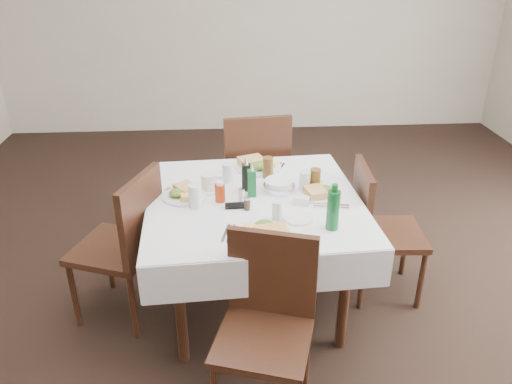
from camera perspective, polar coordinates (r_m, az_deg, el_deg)
ground_plane at (r=3.33m, az=3.43°, el=-12.77°), size 7.00×7.00×0.00m
room_shell at (r=2.61m, az=4.48°, el=17.73°), size 6.04×7.04×2.80m
dining_table at (r=2.98m, az=-0.24°, el=-2.20°), size 1.32×1.32×0.76m
chair_north at (r=3.78m, az=-0.13°, el=2.74°), size 0.54×0.54×1.02m
chair_south at (r=2.45m, az=1.31°, el=-13.83°), size 0.54×0.54×0.92m
chair_east at (r=3.25m, az=13.57°, el=-3.53°), size 0.45×0.45×0.91m
chair_west at (r=3.04m, az=-14.45°, el=-5.23°), size 0.58×0.58×0.96m
meal_north at (r=3.32m, az=0.14°, el=3.13°), size 0.31×0.31×0.07m
meal_south at (r=2.54m, az=1.05°, el=-4.73°), size 0.30×0.30×0.07m
meal_east at (r=2.99m, az=7.13°, el=0.03°), size 0.26×0.26×0.06m
meal_west at (r=2.98m, az=-8.23°, el=-0.15°), size 0.26×0.26×0.06m
side_plate_a at (r=3.23m, az=-4.67°, el=1.90°), size 0.15×0.15×0.01m
side_plate_b at (r=2.72m, az=4.83°, el=-3.01°), size 0.16×0.16×0.01m
water_n at (r=3.12m, az=-3.29°, el=2.21°), size 0.07×0.07×0.12m
water_s at (r=2.69m, az=2.49°, el=-2.17°), size 0.06×0.06×0.11m
water_e at (r=3.02m, az=5.60°, el=1.24°), size 0.07×0.07×0.13m
water_w at (r=2.83m, az=-6.96°, el=-0.45°), size 0.07×0.07×0.14m
iced_tea_a at (r=3.18m, az=1.38°, el=2.83°), size 0.07×0.07×0.14m
iced_tea_b at (r=3.04m, az=6.77°, el=1.44°), size 0.06×0.06×0.13m
bread_basket at (r=3.03m, az=2.64°, el=0.78°), size 0.19×0.19×0.06m
oil_cruet_dark at (r=3.00m, az=-1.15°, el=1.82°), size 0.05×0.05×0.22m
oil_cruet_green at (r=2.93m, az=-0.49°, el=1.15°), size 0.05×0.05×0.21m
ketchup_bottle at (r=2.89m, az=-4.14°, el=-0.00°), size 0.06×0.06×0.13m
salt_shaker at (r=2.88m, az=-1.65°, el=-0.39°), size 0.04×0.04×0.08m
pepper_shaker at (r=2.80m, az=-1.02°, el=-1.32°), size 0.03×0.03×0.08m
coffee_mug at (r=3.02m, az=-5.35°, el=1.03°), size 0.16×0.15×0.11m
sunglasses at (r=2.83m, az=-2.36°, el=-1.57°), size 0.12×0.04×0.03m
green_bottle at (r=2.61m, az=8.80°, el=-1.96°), size 0.07×0.07×0.26m
sugar_caddy at (r=2.88m, az=5.21°, el=-0.94°), size 0.10×0.07×0.05m
cutlery_n at (r=3.34m, az=2.70°, el=2.83°), size 0.09×0.16×0.01m
cutlery_s at (r=2.59m, az=-3.18°, el=-4.74°), size 0.08×0.18×0.01m
cutlery_e at (r=2.87m, az=8.59°, el=-1.60°), size 0.21×0.09×0.01m
cutlery_w at (r=3.05m, az=-8.89°, el=0.12°), size 0.17×0.10×0.01m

